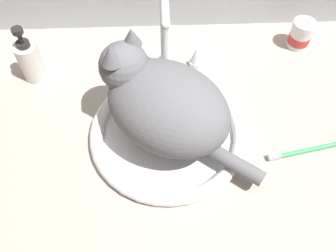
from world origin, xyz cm
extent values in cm
cube|color=#ADA399|center=(0.00, 0.00, 1.50)|extent=(115.78, 73.62, 3.00)
torus|color=white|center=(-2.20, -1.15, 4.49)|extent=(35.39, 35.39, 2.97)
cylinder|color=white|center=(-2.20, -1.15, 3.30)|extent=(30.93, 30.93, 0.60)
cylinder|color=silver|center=(-2.20, 20.70, 4.11)|extent=(4.00, 4.00, 2.22)
cylinder|color=silver|center=(-2.20, 20.70, 14.69)|extent=(2.00, 2.00, 18.94)
cylinder|color=silver|center=(-2.20, 16.27, 24.16)|extent=(2.00, 8.87, 2.00)
sphere|color=silver|center=(-2.20, 11.84, 24.16)|extent=(2.10, 2.10, 2.10)
cylinder|color=silver|center=(-10.20, 20.70, 3.80)|extent=(3.20, 3.20, 1.60)
cone|color=silver|center=(-10.20, 20.70, 6.82)|extent=(2.88, 2.88, 4.44)
cylinder|color=silver|center=(5.81, 20.70, 3.80)|extent=(3.20, 3.20, 1.60)
cone|color=silver|center=(5.81, 20.70, 6.82)|extent=(2.88, 2.88, 4.44)
ellipsoid|color=slate|center=(-2.20, -1.15, 13.88)|extent=(34.11, 32.87, 15.82)
sphere|color=slate|center=(-10.84, 5.48, 19.14)|extent=(10.46, 10.46, 10.46)
cone|color=slate|center=(-12.75, 2.99, 24.76)|extent=(3.98, 3.98, 3.92)
cone|color=slate|center=(-8.93, 7.97, 24.76)|extent=(3.98, 3.98, 3.92)
ellipsoid|color=silver|center=(-13.95, 7.87, 18.09)|extent=(5.17, 5.40, 3.35)
ellipsoid|color=silver|center=(-9.76, 4.65, 13.09)|extent=(12.93, 13.61, 8.70)
cylinder|color=slate|center=(10.72, -11.06, 7.57)|extent=(12.66, 10.76, 3.20)
cylinder|color=silver|center=(-35.42, 18.64, 8.14)|extent=(5.72, 5.72, 10.28)
cylinder|color=black|center=(-35.42, 18.64, 13.88)|extent=(3.15, 3.15, 1.20)
cylinder|color=black|center=(-35.42, 18.64, 15.87)|extent=(1.14, 1.14, 2.78)
cylinder|color=black|center=(-35.42, 18.64, 17.86)|extent=(2.58, 2.58, 1.20)
cylinder|color=white|center=(34.47, 27.32, 6.07)|extent=(5.63, 5.63, 6.14)
cylinder|color=#D13838|center=(34.47, 27.32, 5.58)|extent=(5.80, 5.80, 2.45)
cylinder|color=white|center=(34.47, 27.32, 9.99)|extent=(5.91, 5.91, 1.72)
cylinder|color=#3FB266|center=(28.87, -6.41, 3.50)|extent=(13.90, 3.68, 1.00)
cube|color=white|center=(20.74, -8.01, 4.10)|extent=(2.78, 1.68, 1.20)
camera|label=1|loc=(-3.89, -45.86, 72.41)|focal=38.45mm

